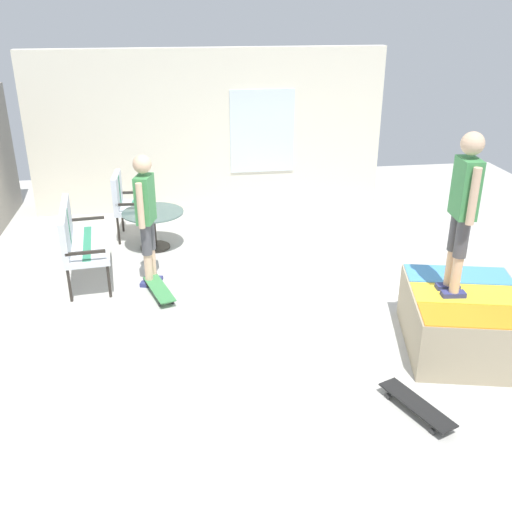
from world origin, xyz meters
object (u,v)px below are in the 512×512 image
Objects in this scene: skate_ramp at (467,321)px; skateboard_spare at (417,405)px; person_watching at (146,211)px; patio_table at (154,222)px; person_skater at (464,204)px; skateboard_by_bench at (159,289)px; patio_bench at (77,237)px; patio_chair_near_house at (126,200)px.

skate_ramp is 2.77× the size of skateboard_spare.
patio_table is at bearing -1.61° from person_watching.
skateboard_spare is (-1.03, 0.72, -1.52)m from person_skater.
person_skater is (-1.96, -3.14, 0.60)m from person_watching.
skateboard_by_bench is at bearing 62.12° from person_skater.
patio_bench is 1.58× the size of skateboard_by_bench.
patio_chair_near_house is 1.13× the size of patio_table.
person_watching reaches higher than skateboard_spare.
person_watching is (2.02, 3.35, 0.69)m from skate_ramp.
skate_ramp is 1.32× the size of person_watching.
skateboard_by_bench is at bearing 41.21° from skateboard_spare.
skateboard_by_bench is at bearing -163.79° from person_watching.
skate_ramp reaches higher than patio_table.
patio_table reaches higher than skateboard_by_bench.
patio_table is at bearing 44.47° from person_skater.
person_watching is 3.75m from person_skater.
skate_ramp is 1.74× the size of patio_bench.
person_watching is 3.95m from skateboard_spare.
person_skater is at bearing -117.88° from skateboard_by_bench.
skateboard_by_bench and skateboard_spare have the same top height.
person_skater is at bearing 73.76° from skate_ramp.
patio_bench is 1.01m from person_watching.
patio_table is at bearing 45.80° from skate_ramp.
person_watching reaches higher than patio_table.
patio_bench is at bearing 159.69° from patio_chair_near_house.
person_skater is (-3.16, -3.10, 1.20)m from patio_table.
person_watching is at bearing -104.25° from patio_bench.
person_skater is at bearing -135.53° from patio_table.
skateboard_by_bench is (1.60, 3.03, -1.52)m from person_skater.
patio_chair_near_house is at bearing 40.14° from patio_table.
patio_bench is 4.71m from person_skater.
person_watching is at bearing 57.97° from person_skater.
person_watching reaches higher than patio_chair_near_house.
skateboard_by_bench is at bearing 62.81° from skate_ramp.
patio_table is 0.52× the size of person_watching.
patio_chair_near_house is at bearing 30.78° from skateboard_spare.
person_skater is (0.06, 0.21, 1.29)m from skate_ramp.
patio_bench is (2.25, 4.25, 0.30)m from skate_ramp.
patio_chair_near_house is 2.16m from skateboard_by_bench.
skateboard_spare is at bearing -150.43° from patio_table.
skateboard_by_bench is (-1.56, -0.07, -0.32)m from patio_table.
skate_ramp is 1.37m from skateboard_spare.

